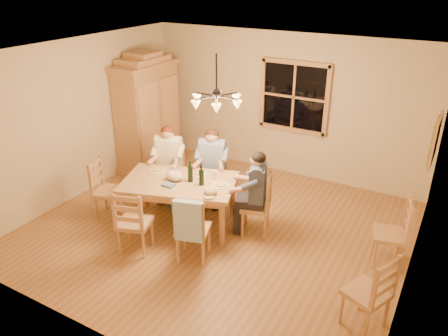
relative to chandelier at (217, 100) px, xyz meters
The scene contains 33 objects.
floor 2.08m from the chandelier, ahead, with size 5.50×5.50×0.00m, color olive.
ceiling 0.62m from the chandelier, ahead, with size 5.50×5.00×0.02m, color white.
wall_back 2.60m from the chandelier, 90.00° to the left, with size 5.50×0.02×2.70m, color #C3B589.
wall_left 2.84m from the chandelier, behind, with size 0.02×5.00×2.70m, color #C3B589.
wall_right 2.84m from the chandelier, ahead, with size 0.02×5.00×2.70m, color #C3B589.
window 2.53m from the chandelier, 85.36° to the left, with size 1.30×0.06×1.30m.
painting 3.00m from the chandelier, 23.86° to the left, with size 0.06×0.78×0.64m.
chandelier is the anchor object (origin of this frame).
armoire 2.99m from the chandelier, 149.50° to the left, with size 0.66×1.40×2.30m.
dining_table 1.54m from the chandelier, 165.62° to the right, with size 1.95×1.52×0.76m.
chair_far_left 2.22m from the chandelier, 158.69° to the left, with size 0.55×0.54×0.99m.
chair_far_right 1.98m from the chandelier, 125.83° to the left, with size 0.55×0.54×0.99m.
chair_near_left 2.19m from the chandelier, 125.23° to the right, with size 0.55×0.54×0.99m.
chair_near_right 1.94m from the chandelier, 84.84° to the right, with size 0.55×0.54×0.99m.
chair_end_left 2.52m from the chandelier, 163.18° to the right, with size 0.54×0.55×0.99m.
chair_end_right 1.87m from the chandelier, 21.87° to the left, with size 0.54×0.55×0.99m.
adult_woman 1.82m from the chandelier, 158.69° to the left, with size 0.49×0.52×0.87m.
adult_plaid_man 1.52m from the chandelier, 125.83° to the left, with size 0.49×0.52×0.87m.
adult_slate_man 1.37m from the chandelier, 21.87° to the left, with size 0.52×0.49×0.87m.
towel 1.69m from the chandelier, 82.34° to the right, with size 0.38×0.10×0.58m, color #A5C5E0.
wine_bottle_a 1.23m from the chandelier, 169.98° to the right, with size 0.08×0.08×0.33m, color black.
wine_bottle_b 1.18m from the chandelier, 156.57° to the right, with size 0.08×0.08×0.33m, color black.
plate_woman 1.70m from the chandelier, behind, with size 0.26×0.26×0.02m, color white.
plate_plaid 1.40m from the chandelier, 156.19° to the left, with size 0.26×0.26×0.02m, color white.
plate_slate 1.31m from the chandelier, 26.69° to the left, with size 0.26×0.26×0.02m, color white.
wine_glass_a 1.49m from the chandelier, behind, with size 0.06×0.06×0.14m, color silver.
wine_glass_b 1.27m from the chandelier, 131.21° to the left, with size 0.06×0.06×0.14m, color silver.
cap 1.29m from the chandelier, 79.69° to the right, with size 0.20×0.20×0.11m, color tan.
napkin 1.49m from the chandelier, 149.73° to the right, with size 0.18×0.14×0.03m, color slate.
cloth_bundle 1.41m from the chandelier, 166.00° to the right, with size 0.28×0.22×0.15m, color beige.
child 1.75m from the chandelier, 166.35° to the right, with size 0.33×0.22×0.91m, color #176B68.
chair_spare_front 3.16m from the chandelier, 20.59° to the right, with size 0.56×0.57×0.99m.
chair_spare_back 3.05m from the chandelier, ahead, with size 0.51×0.53×0.99m.
Camera 1 is at (2.95, -5.00, 3.73)m, focal length 35.00 mm.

